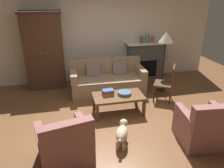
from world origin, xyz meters
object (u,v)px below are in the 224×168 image
at_px(armoire, 44,51).
at_px(armchair_near_right, 203,127).
at_px(couch, 107,81).
at_px(floor_lamp, 166,41).
at_px(mantel_vase_slate, 141,40).
at_px(side_chair_wooden, 168,81).
at_px(coffee_table, 118,98).
at_px(mantel_vase_jade, 147,39).
at_px(armchair_near_left, 65,146).
at_px(fruit_bowl, 124,93).
at_px(dog, 122,133).
at_px(mantel_vase_terracotta, 153,39).
at_px(book_stack, 108,92).
at_px(fireplace, 146,60).

height_order(armoire, armchair_near_right, armoire).
relative_size(couch, floor_lamp, 1.22).
relative_size(mantel_vase_slate, side_chair_wooden, 0.20).
distance_m(mantel_vase_slate, floor_lamp, 1.07).
relative_size(armoire, armchair_near_right, 2.35).
relative_size(coffee_table, mantel_vase_jade, 4.90).
bearing_deg(armchair_near_left, fruit_bowl, 45.33).
xyz_separation_m(couch, fruit_bowl, (0.15, -1.11, 0.14)).
height_order(floor_lamp, dog, floor_lamp).
relative_size(armchair_near_right, floor_lamp, 0.55).
relative_size(mantel_vase_slate, mantel_vase_terracotta, 1.01).
xyz_separation_m(armoire, book_stack, (1.38, -1.78, -0.56)).
bearing_deg(mantel_vase_terracotta, mantel_vase_jade, 180.00).
height_order(armoire, dog, armoire).
distance_m(floor_lamp, dog, 2.82).
relative_size(coffee_table, mantel_vase_terracotta, 6.03).
distance_m(armoire, mantel_vase_jade, 2.96).
distance_m(mantel_vase_jade, side_chair_wooden, 1.76).
bearing_deg(couch, fireplace, 30.30).
height_order(couch, fruit_bowl, couch).
distance_m(book_stack, armchair_near_left, 1.70).
xyz_separation_m(couch, armchair_near_right, (1.20, -2.48, -0.00)).
relative_size(couch, dog, 3.61).
relative_size(mantel_vase_jade, floor_lamp, 0.14).
bearing_deg(fireplace, book_stack, -130.26).
relative_size(couch, armchair_near_right, 2.21).
bearing_deg(mantel_vase_jade, armchair_near_right, -92.82).
bearing_deg(couch, dog, -95.05).
relative_size(fruit_bowl, mantel_vase_slate, 1.64).
distance_m(fruit_bowl, dog, 1.19).
xyz_separation_m(armchair_near_right, side_chair_wooden, (0.12, 1.66, 0.20)).
xyz_separation_m(armchair_near_left, armchair_near_right, (2.37, -0.03, 0.00)).
bearing_deg(armoire, coffee_table, -49.17).
height_order(fruit_bowl, mantel_vase_jade, mantel_vase_jade).
bearing_deg(mantel_vase_slate, armchair_near_left, -126.05).
relative_size(fruit_bowl, armchair_near_right, 0.34).
bearing_deg(floor_lamp, mantel_vase_jade, 95.09).
height_order(armchair_near_right, dog, armchair_near_right).
bearing_deg(coffee_table, floor_lamp, 31.47).
bearing_deg(fireplace, fruit_bowl, -122.34).
xyz_separation_m(fireplace, dog, (-1.56, -3.03, -0.32)).
relative_size(mantel_vase_slate, armchair_near_right, 0.21).
xyz_separation_m(mantel_vase_slate, armchair_near_right, (0.02, -3.26, -0.90)).
relative_size(armoire, mantel_vase_jade, 9.23).
xyz_separation_m(book_stack, armchair_near_left, (-0.96, -1.40, -0.17)).
distance_m(couch, armchair_near_right, 2.76).
bearing_deg(side_chair_wooden, floor_lamp, 76.82).
bearing_deg(mantel_vase_slate, armchair_near_right, -89.67).
distance_m(fireplace, mantel_vase_jade, 0.66).
bearing_deg(fruit_bowl, fireplace, 57.66).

